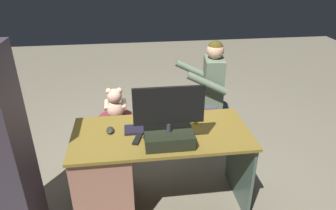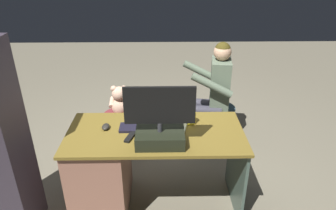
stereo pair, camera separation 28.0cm
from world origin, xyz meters
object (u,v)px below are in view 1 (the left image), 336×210
object	(u,v)px
visitor_chair	(210,120)
cup	(194,117)
keyboard	(151,129)
computer_mouse	(110,130)
monitor	(169,128)
desk	(117,171)
teddy_bear	(115,104)
office_chair_teddy	(117,132)
person	(206,86)
tv_remote	(138,139)

from	to	relation	value
visitor_chair	cup	bearing A→B (deg)	65.23
keyboard	computer_mouse	distance (m)	0.32
monitor	cup	distance (m)	0.39
desk	teddy_bear	bearing A→B (deg)	-88.52
office_chair_teddy	teddy_bear	world-z (taller)	teddy_bear
computer_mouse	person	bearing A→B (deg)	-137.94
office_chair_teddy	monitor	bearing A→B (deg)	113.76
office_chair_teddy	person	world-z (taller)	person
monitor	keyboard	world-z (taller)	monitor
tv_remote	desk	bearing A→B (deg)	-7.36
desk	computer_mouse	bearing A→B (deg)	-60.54
computer_mouse	teddy_bear	bearing A→B (deg)	-90.80
computer_mouse	cup	distance (m)	0.70
person	computer_mouse	bearing A→B (deg)	42.06
cup	keyboard	bearing A→B (deg)	11.81
desk	keyboard	xyz separation A→B (m)	(-0.29, -0.05, 0.35)
desk	monitor	world-z (taller)	monitor
tv_remote	teddy_bear	xyz separation A→B (m)	(0.20, -0.91, -0.13)
keyboard	visitor_chair	distance (m)	1.28
visitor_chair	tv_remote	bearing A→B (deg)	50.39
tv_remote	cup	bearing A→B (deg)	-138.14
computer_mouse	cup	bearing A→B (deg)	-173.90
keyboard	person	world-z (taller)	person
keyboard	person	size ratio (longest dim) A/B	0.35
office_chair_teddy	person	size ratio (longest dim) A/B	0.38
keyboard	office_chair_teddy	bearing A→B (deg)	-67.79
monitor	cup	bearing A→B (deg)	-131.42
office_chair_teddy	teddy_bear	xyz separation A→B (m)	(0.00, -0.01, 0.34)
tv_remote	office_chair_teddy	xyz separation A→B (m)	(0.20, -0.90, -0.47)
monitor	computer_mouse	world-z (taller)	monitor
computer_mouse	office_chair_teddy	world-z (taller)	computer_mouse
cup	tv_remote	bearing A→B (deg)	23.95
visitor_chair	person	world-z (taller)	person
cup	office_chair_teddy	size ratio (longest dim) A/B	0.22
computer_mouse	person	world-z (taller)	person
desk	office_chair_teddy	world-z (taller)	desk
tv_remote	computer_mouse	bearing A→B (deg)	-15.93
desk	keyboard	world-z (taller)	keyboard
desk	computer_mouse	distance (m)	0.36
keyboard	visitor_chair	bearing A→B (deg)	-129.66
teddy_bear	office_chair_teddy	bearing A→B (deg)	90.00
monitor	keyboard	size ratio (longest dim) A/B	1.21
monitor	person	distance (m)	1.25
desk	person	bearing A→B (deg)	-135.24
visitor_chair	office_chair_teddy	bearing A→B (deg)	8.05
desk	office_chair_teddy	size ratio (longest dim) A/B	3.07
monitor	visitor_chair	xyz separation A→B (m)	(-0.64, -1.12, -0.60)
tv_remote	visitor_chair	world-z (taller)	tv_remote
computer_mouse	cup	world-z (taller)	cup
computer_mouse	visitor_chair	xyz separation A→B (m)	(-1.08, -0.91, -0.49)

